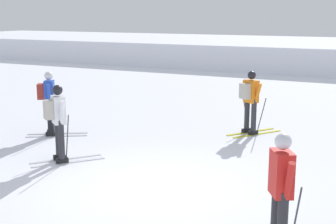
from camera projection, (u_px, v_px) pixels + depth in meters
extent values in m
plane|color=white|center=(152.00, 189.00, 8.86)|extent=(120.00, 120.00, 0.00)
cube|color=white|center=(328.00, 57.00, 27.11)|extent=(80.00, 7.17, 1.43)
cube|color=silver|center=(58.00, 133.00, 12.87)|extent=(1.39, 0.95, 0.02)
cube|color=silver|center=(57.00, 136.00, 12.59)|extent=(1.39, 0.95, 0.02)
cube|color=black|center=(52.00, 131.00, 12.84)|extent=(0.28, 0.24, 0.10)
cube|color=black|center=(51.00, 134.00, 12.57)|extent=(0.28, 0.24, 0.10)
cylinder|color=black|center=(51.00, 114.00, 12.74)|extent=(0.14, 0.14, 0.85)
cylinder|color=black|center=(50.00, 116.00, 12.47)|extent=(0.14, 0.14, 0.85)
cube|color=#284CB7|center=(49.00, 92.00, 12.48)|extent=(0.41, 0.45, 0.60)
cylinder|color=#284CB7|center=(51.00, 91.00, 12.73)|extent=(0.21, 0.26, 0.55)
cylinder|color=#284CB7|center=(49.00, 94.00, 12.24)|extent=(0.21, 0.26, 0.55)
sphere|color=silver|center=(49.00, 76.00, 12.39)|extent=(0.22, 0.22, 0.22)
cylinder|color=#38383D|center=(56.00, 112.00, 12.92)|extent=(0.22, 0.33, 1.12)
cylinder|color=#38383D|center=(53.00, 117.00, 12.31)|extent=(0.22, 0.33, 1.12)
cube|color=maroon|center=(41.00, 92.00, 12.45)|extent=(0.30, 0.33, 0.40)
cylinder|color=#2D2D33|center=(276.00, 214.00, 6.43)|extent=(0.14, 0.14, 0.85)
cylinder|color=#2D2D33|center=(282.00, 223.00, 6.16)|extent=(0.14, 0.14, 0.85)
cube|color=red|center=(281.00, 173.00, 6.17)|extent=(0.40, 0.45, 0.60)
cylinder|color=red|center=(277.00, 168.00, 6.41)|extent=(0.21, 0.27, 0.55)
cylinder|color=red|center=(289.00, 181.00, 5.92)|extent=(0.21, 0.27, 0.55)
sphere|color=silver|center=(283.00, 141.00, 6.08)|extent=(0.22, 0.22, 0.22)
cylinder|color=#38383D|center=(280.00, 206.00, 6.59)|extent=(0.22, 0.35, 1.17)
cube|color=gold|center=(251.00, 132.00, 13.04)|extent=(0.96, 1.38, 0.02)
cube|color=gold|center=(257.00, 134.00, 12.81)|extent=(0.96, 1.38, 0.02)
cube|color=black|center=(246.00, 130.00, 12.96)|extent=(0.24, 0.28, 0.10)
cube|color=black|center=(253.00, 133.00, 12.72)|extent=(0.24, 0.28, 0.10)
cylinder|color=#2D2D33|center=(247.00, 113.00, 12.86)|extent=(0.14, 0.14, 0.85)
cylinder|color=#2D2D33|center=(254.00, 115.00, 12.62)|extent=(0.14, 0.14, 0.85)
cube|color=orange|center=(251.00, 91.00, 12.61)|extent=(0.45, 0.41, 0.60)
cylinder|color=orange|center=(246.00, 90.00, 12.84)|extent=(0.26, 0.22, 0.55)
cylinder|color=orange|center=(258.00, 93.00, 12.41)|extent=(0.26, 0.22, 0.55)
sphere|color=black|center=(252.00, 75.00, 12.53)|extent=(0.22, 0.22, 0.22)
cylinder|color=#38383D|center=(246.00, 112.00, 13.07)|extent=(0.31, 0.22, 1.08)
cylinder|color=#38383D|center=(261.00, 116.00, 12.52)|extent=(0.31, 0.22, 1.08)
cube|color=#B7B2A3|center=(245.00, 91.00, 12.51)|extent=(0.33, 0.30, 0.40)
cube|color=silver|center=(66.00, 159.00, 10.63)|extent=(1.07, 1.31, 0.02)
cube|color=silver|center=(69.00, 162.00, 10.38)|extent=(1.07, 1.31, 0.02)
cube|color=black|center=(59.00, 157.00, 10.56)|extent=(0.26, 0.28, 0.10)
cube|color=black|center=(62.00, 161.00, 10.31)|extent=(0.26, 0.28, 0.10)
cylinder|color=#2D2D33|center=(58.00, 136.00, 10.46)|extent=(0.14, 0.14, 0.85)
cylinder|color=#2D2D33|center=(61.00, 139.00, 10.21)|extent=(0.14, 0.14, 0.85)
cube|color=white|center=(58.00, 110.00, 10.21)|extent=(0.45, 0.42, 0.60)
cylinder|color=white|center=(57.00, 108.00, 10.44)|extent=(0.26, 0.23, 0.55)
cylinder|color=white|center=(62.00, 112.00, 10.00)|extent=(0.26, 0.23, 0.55)
sphere|color=black|center=(57.00, 90.00, 10.12)|extent=(0.22, 0.22, 0.22)
cylinder|color=#38383D|center=(61.00, 133.00, 10.62)|extent=(0.36, 0.29, 1.15)
cylinder|color=#38383D|center=(67.00, 139.00, 10.12)|extent=(0.36, 0.29, 1.15)
cube|color=#B7B2A3|center=(48.00, 110.00, 10.12)|extent=(0.33, 0.32, 0.40)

